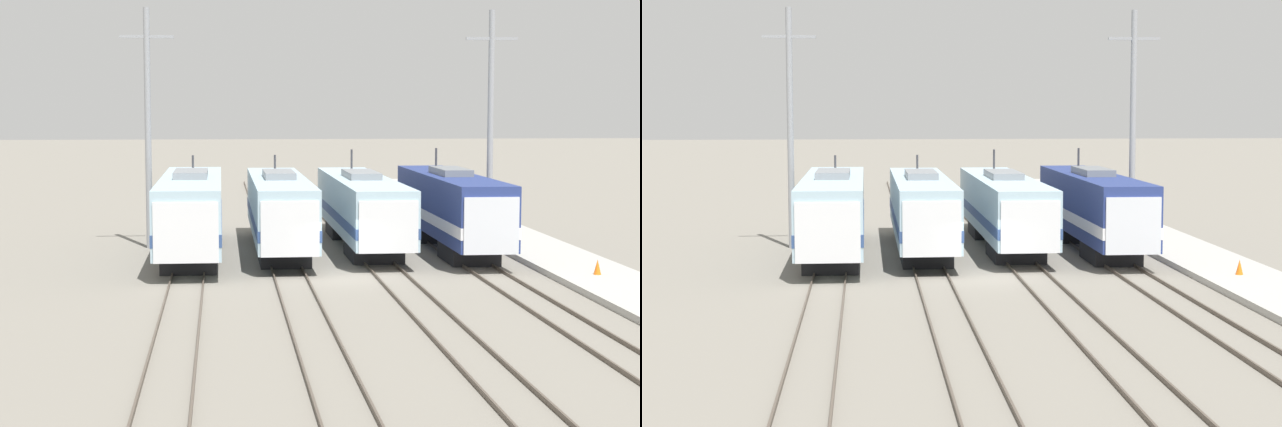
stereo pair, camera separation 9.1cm
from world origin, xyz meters
The scene contains 13 objects.
ground_plane centered at (0.00, 0.00, 0.00)m, with size 400.00×400.00×0.00m, color slate.
rail_pair_far_left centered at (-6.83, 0.00, 0.07)m, with size 1.51×120.00×0.15m.
rail_pair_center_left centered at (-2.28, 0.00, 0.07)m, with size 1.51×120.00×0.15m.
rail_pair_center_right centered at (2.28, 0.00, 0.07)m, with size 1.51×120.00×0.15m.
rail_pair_far_right centered at (6.83, 0.00, 0.07)m, with size 1.51×120.00×0.15m.
locomotive_far_left centered at (-6.83, 7.29, 2.25)m, with size 3.08×18.22×4.97m.
locomotive_center_left centered at (-2.28, 8.74, 2.18)m, with size 2.89×18.16×4.91m.
locomotive_center_right centered at (2.28, 10.07, 2.13)m, with size 3.02×19.35×5.13m.
locomotive_far_right centered at (6.83, 8.32, 2.25)m, with size 2.79×17.55×5.28m.
catenary_tower_left centered at (-9.17, 11.00, 6.66)m, with size 2.86×0.34×12.86m.
catenary_tower_right centered at (9.51, 11.00, 6.66)m, with size 2.86×0.34×12.86m.
platform centered at (11.27, 0.00, 0.14)m, with size 4.00×120.00×0.29m.
traffic_cone centered at (11.10, -1.87, 0.62)m, with size 0.33×0.33×0.66m.
Camera 1 is at (-5.32, -46.86, 7.66)m, focal length 60.00 mm.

